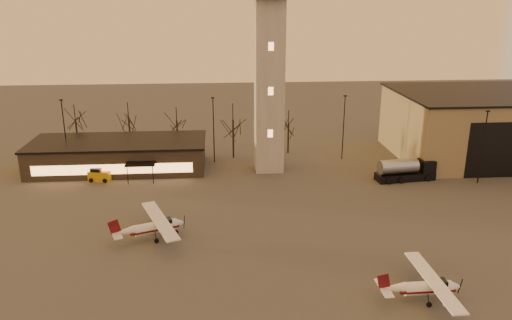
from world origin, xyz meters
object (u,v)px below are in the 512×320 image
Objects in this scene: cessna_rear at (157,229)px; terminal at (119,155)px; control_tower at (269,57)px; hangar at (493,124)px; fuel_truck at (405,172)px; cessna_front at (429,290)px; service_cart at (100,175)px.

terminal is at bearing 88.38° from cessna_rear.
hangar is at bearing 6.31° from control_tower.
fuel_truck is at bearing -18.03° from control_tower.
fuel_truck reaches higher than cessna_front.
terminal is (-21.99, 1.98, -14.17)m from control_tower.
control_tower is 26.24m from terminal.
cessna_rear is (-49.95, -25.17, -4.16)m from hangar.
hangar is 1.20× the size of terminal.
cessna_front is 2.98× the size of service_cart.
control_tower reaches higher than cessna_front.
hangar is at bearing 5.99° from cessna_rear.
hangar reaches higher than cessna_rear.
cessna_rear is (-23.93, 13.25, 0.08)m from cessna_front.
hangar reaches higher than fuel_truck.
fuel_truck is (32.40, 15.19, 0.21)m from cessna_rear.
fuel_truck is at bearing 6.91° from service_cart.
service_cart is (-42.29, 3.02, -0.48)m from fuel_truck.
cessna_rear is at bearing -123.36° from control_tower.
fuel_truck reaches higher than cessna_rear.
control_tower reaches higher than cessna_rear.
terminal reaches higher than fuel_truck.
cessna_front is (-26.02, -38.42, -4.25)m from hangar.
cessna_front is at bearing -49.73° from cessna_rear.
hangar reaches higher than service_cart.
cessna_front is 1.14× the size of fuel_truck.
cessna_front is at bearing -31.94° from service_cart.
service_cart is (-23.85, -2.99, -15.61)m from control_tower.
fuel_truck is at bearing -11.17° from terminal.
control_tower is at bearing -5.15° from terminal.
hangar is 20.58m from fuel_truck.
control_tower is 24.60m from fuel_truck.
cessna_front is (9.98, -34.44, -15.42)m from control_tower.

